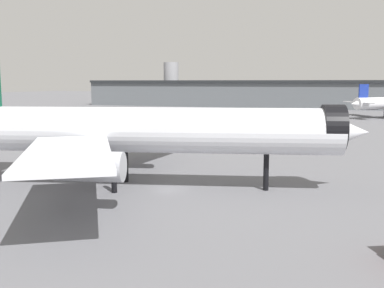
% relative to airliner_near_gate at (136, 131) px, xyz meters
% --- Properties ---
extents(ground, '(900.00, 900.00, 0.00)m').
position_rel_airliner_near_gate_xyz_m(ground, '(4.24, 0.69, -7.23)').
color(ground, slate).
extents(airliner_near_gate, '(54.36, 48.47, 16.41)m').
position_rel_airliner_near_gate_xyz_m(airliner_near_gate, '(0.00, 0.00, 0.00)').
color(airliner_near_gate, silver).
rests_on(airliner_near_gate, ground).
extents(terminal_building, '(202.08, 52.40, 24.07)m').
position_rel_airliner_near_gate_xyz_m(terminal_building, '(-43.79, 184.40, -0.03)').
color(terminal_building, slate).
rests_on(terminal_building, ground).
extents(baggage_tug_wing, '(2.60, 3.51, 1.85)m').
position_rel_airliner_near_gate_xyz_m(baggage_tug_wing, '(-9.35, 32.40, -6.26)').
color(baggage_tug_wing, black).
rests_on(baggage_tug_wing, ground).
extents(traffic_cone_near_nose, '(0.55, 0.55, 0.69)m').
position_rel_airliner_near_gate_xyz_m(traffic_cone_near_nose, '(-4.44, 32.07, -6.89)').
color(traffic_cone_near_nose, '#F2600C').
rests_on(traffic_cone_near_nose, ground).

